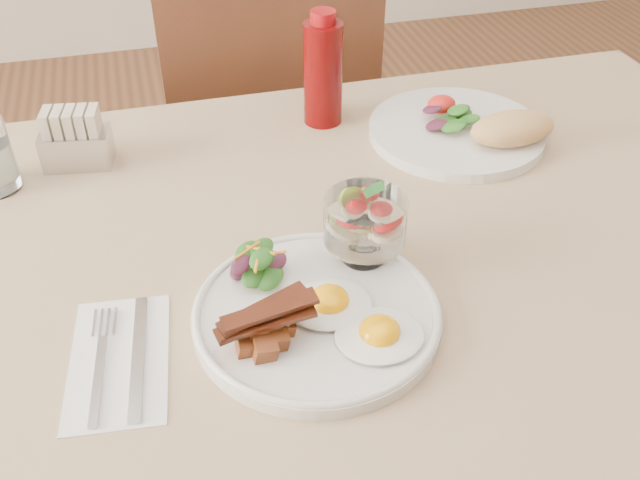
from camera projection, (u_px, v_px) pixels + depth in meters
table at (361, 289)px, 0.98m from camera, size 1.33×0.88×0.75m
chair_far at (268, 140)px, 1.57m from camera, size 0.42×0.42×0.93m
main_plate at (317, 315)px, 0.80m from camera, size 0.28×0.28×0.02m
fried_eggs at (354, 317)px, 0.78m from camera, size 0.16×0.18×0.03m
bacon_potato_pile at (266, 326)px, 0.74m from camera, size 0.11×0.07×0.05m
side_salad at (259, 266)px, 0.83m from camera, size 0.08×0.07×0.04m
fruit_cup at (365, 221)px, 0.84m from camera, size 0.10×0.10×0.10m
second_plate at (469, 129)px, 1.11m from camera, size 0.28×0.28×0.07m
ketchup_bottle at (323, 72)px, 1.12m from camera, size 0.06×0.06×0.18m
hot_sauce_bottle at (323, 80)px, 1.14m from camera, size 0.04×0.04×0.13m
sugar_caddy at (75, 141)px, 1.04m from camera, size 0.11×0.07×0.09m
napkin_cutlery at (120, 359)px, 0.76m from camera, size 0.12×0.20×0.01m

